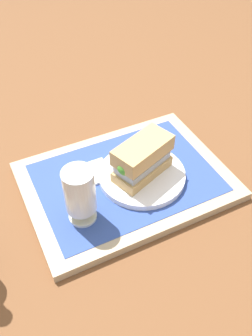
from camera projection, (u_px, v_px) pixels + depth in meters
ground_plane at (126, 184)px, 0.82m from camera, size 3.00×3.00×0.00m
tray at (126, 181)px, 0.81m from camera, size 0.44×0.32×0.02m
placemat at (126, 177)px, 0.80m from camera, size 0.38×0.27×0.00m
plate at (142, 175)px, 0.80m from camera, size 0.19×0.19×0.01m
sandwich at (142, 159)px, 0.76m from camera, size 0.14×0.11×0.08m
beer_glass at (80, 194)px, 0.68m from camera, size 0.06×0.06×0.12m
napkin_folded at (90, 174)px, 0.80m from camera, size 0.09×0.07×0.01m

